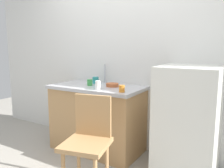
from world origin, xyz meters
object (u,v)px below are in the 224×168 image
Objects in this scene: terracotta_bowl at (112,85)px; cup_teal at (96,80)px; cup_green at (90,82)px; cup_white at (98,85)px; cup_orange at (122,89)px; chair at (88,139)px; refrigerator at (187,121)px.

terracotta_bowl is 1.77× the size of cup_teal.
cup_teal reaches higher than cup_green.
cup_white reaches higher than cup_teal.
cup_orange is at bearing 1.76° from cup_white.
cup_teal is (-0.55, 0.91, 0.39)m from chair.
cup_green is at bearing -164.34° from terracotta_bowl.
cup_green is at bearing 112.05° from chair.
cup_teal is 0.45m from cup_white.
chair is at bearing -54.75° from cup_green.
refrigerator reaches higher than chair.
refrigerator is 14.96× the size of cup_orange.
cup_green is at bearing -79.93° from cup_teal.
cup_orange is at bearing -30.24° from cup_teal.
cup_white is (-0.27, 0.55, 0.40)m from chair.
refrigerator is 1.30m from cup_teal.
cup_teal reaches higher than terracotta_bowl.
refrigerator reaches higher than terracotta_bowl.
chair is 1.13m from cup_teal.
refrigerator reaches higher than cup_teal.
cup_teal is 0.68m from cup_orange.
refrigerator is 1.29× the size of chair.
cup_teal is at bearing 108.01° from chair.
refrigerator is 7.29× the size of terracotta_bowl.
cup_teal is at bearing 128.40° from cup_white.
terracotta_bowl is 0.33m from cup_teal.
cup_orange is (-0.67, -0.21, 0.31)m from refrigerator.
cup_teal is at bearing 100.07° from cup_green.
cup_white is (0.28, -0.35, 0.01)m from cup_teal.
chair is 0.92m from terracotta_bowl.
refrigerator is at bearing 1.79° from cup_green.
cup_white is (-0.04, -0.26, 0.03)m from terracotta_bowl.
cup_green is at bearing 162.99° from cup_orange.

